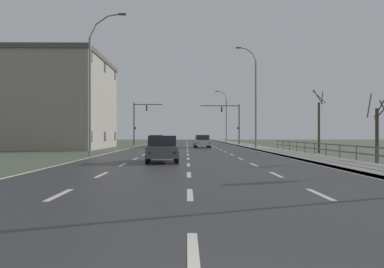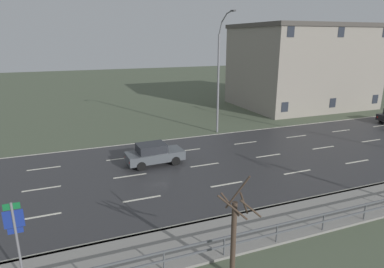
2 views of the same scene
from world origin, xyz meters
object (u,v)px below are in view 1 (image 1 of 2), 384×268
object	(u,v)px
traffic_signal_left	(139,118)
brick_building	(52,103)
car_near_left	(157,141)
traffic_signal_right	(232,118)
street_lamp_midground	(255,99)
street_lamp_distant	(226,117)
car_distant	(162,149)
street_lamp_left_bank	(92,86)
car_mid_centre	(202,141)

from	to	relation	value
traffic_signal_left	brick_building	size ratio (longest dim) A/B	0.39
traffic_signal_left	car_near_left	world-z (taller)	traffic_signal_left
traffic_signal_right	brick_building	world-z (taller)	brick_building
street_lamp_midground	car_near_left	bearing A→B (deg)	151.85
street_lamp_midground	street_lamp_distant	distance (m)	33.86
street_lamp_midground	street_lamp_distant	xyz separation A→B (m)	(-0.01, 33.86, -0.61)
car_distant	street_lamp_midground	bearing A→B (deg)	64.16
street_lamp_midground	brick_building	xyz separation A→B (m)	(-23.36, 2.66, -0.29)
street_lamp_distant	traffic_signal_right	size ratio (longest dim) A/B	1.62
car_distant	traffic_signal_right	bearing A→B (deg)	74.67
street_lamp_distant	brick_building	xyz separation A→B (m)	(-23.35, -31.20, 0.32)
street_lamp_left_bank	brick_building	distance (m)	18.29
traffic_signal_left	car_distant	xyz separation A→B (m)	(5.68, -36.80, -3.28)
street_lamp_midground	car_distant	distance (m)	23.77
brick_building	street_lamp_distant	bearing A→B (deg)	53.19
traffic_signal_left	street_lamp_distant	bearing A→B (deg)	51.65
traffic_signal_right	brick_building	distance (m)	26.75
street_lamp_left_bank	traffic_signal_left	bearing A→B (deg)	89.61
street_lamp_left_bank	street_lamp_midground	bearing A→B (deg)	42.32
traffic_signal_left	street_lamp_midground	bearing A→B (deg)	-46.24
street_lamp_distant	traffic_signal_right	world-z (taller)	street_lamp_distant
street_lamp_distant	car_distant	size ratio (longest dim) A/B	2.42
street_lamp_midground	car_mid_centre	distance (m)	8.71
traffic_signal_right	car_near_left	distance (m)	15.49
street_lamp_left_bank	car_near_left	bearing A→B (deg)	79.66
street_lamp_distant	car_distant	world-z (taller)	street_lamp_distant
street_lamp_distant	street_lamp_left_bank	bearing A→B (deg)	-107.41
car_mid_centre	traffic_signal_right	bearing A→B (deg)	64.62
traffic_signal_right	street_lamp_left_bank	bearing A→B (deg)	-115.01
car_near_left	car_mid_centre	distance (m)	5.81
traffic_signal_left	car_mid_centre	bearing A→B (deg)	-50.14
traffic_signal_left	car_mid_centre	distance (m)	14.41
traffic_signal_left	car_near_left	size ratio (longest dim) A/B	1.51
street_lamp_distant	car_near_left	size ratio (longest dim) A/B	2.42
car_mid_centre	street_lamp_midground	bearing A→B (deg)	-41.98
traffic_signal_left	car_mid_centre	size ratio (longest dim) A/B	1.51
car_mid_centre	car_distant	xyz separation A→B (m)	(-3.31, -26.03, 0.00)
street_lamp_distant	car_mid_centre	xyz separation A→B (m)	(-5.67, -29.30, -4.17)
traffic_signal_left	car_distant	world-z (taller)	traffic_signal_left
car_near_left	car_mid_centre	bearing A→B (deg)	-11.85
street_lamp_midground	traffic_signal_right	size ratio (longest dim) A/B	1.82
street_lamp_left_bank	car_distant	world-z (taller)	street_lamp_left_bank
traffic_signal_right	brick_building	bearing A→B (deg)	-147.99
street_lamp_distant	car_distant	distance (m)	56.21
street_lamp_left_bank	traffic_signal_right	distance (m)	33.54
street_lamp_midground	street_lamp_left_bank	world-z (taller)	street_lamp_midground
brick_building	street_lamp_midground	bearing A→B (deg)	-6.50
street_lamp_midground	traffic_signal_right	distance (m)	16.90
street_lamp_distant	street_lamp_left_bank	xyz separation A→B (m)	(-14.86, -47.40, 0.41)
street_lamp_left_bank	car_mid_centre	xyz separation A→B (m)	(9.19, 18.10, -4.58)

